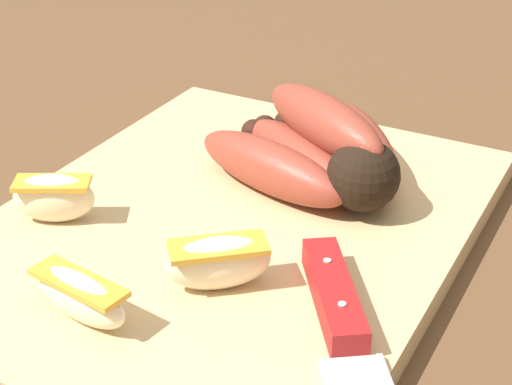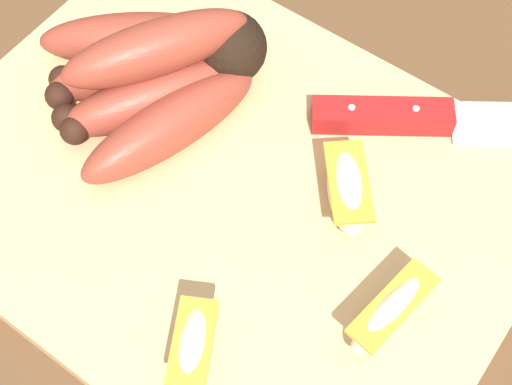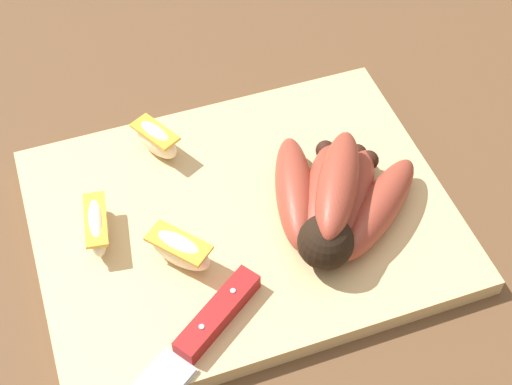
{
  "view_description": "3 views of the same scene",
  "coord_description": "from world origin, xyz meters",
  "views": [
    {
      "loc": [
        -0.42,
        -0.26,
        0.32
      ],
      "look_at": [
        0.03,
        -0.02,
        0.04
      ],
      "focal_mm": 57.73,
      "sensor_mm": 36.0,
      "label": 1
    },
    {
      "loc": [
        -0.16,
        0.19,
        0.47
      ],
      "look_at": [
        -0.01,
        -0.01,
        0.03
      ],
      "focal_mm": 53.51,
      "sensor_mm": 36.0,
      "label": 2
    },
    {
      "loc": [
        -0.13,
        -0.45,
        0.62
      ],
      "look_at": [
        0.03,
        -0.0,
        0.04
      ],
      "focal_mm": 53.36,
      "sensor_mm": 36.0,
      "label": 3
    }
  ],
  "objects": [
    {
      "name": "banana_bunch",
      "position": [
        0.1,
        -0.04,
        0.05
      ],
      "size": [
        0.17,
        0.18,
        0.07
      ],
      "color": "black",
      "rests_on": "cutting_board"
    },
    {
      "name": "apple_wedge_middle",
      "position": [
        -0.06,
        -0.04,
        0.04
      ],
      "size": [
        0.06,
        0.07,
        0.04
      ],
      "color": "beige",
      "rests_on": "cutting_board"
    },
    {
      "name": "apple_wedge_near",
      "position": [
        -0.13,
        0.01,
        0.04
      ],
      "size": [
        0.03,
        0.07,
        0.03
      ],
      "color": "beige",
      "rests_on": "cutting_board"
    },
    {
      "name": "apple_wedge_far",
      "position": [
        -0.04,
        0.1,
        0.04
      ],
      "size": [
        0.05,
        0.06,
        0.04
      ],
      "color": "beige",
      "rests_on": "cutting_board"
    },
    {
      "name": "cutting_board",
      "position": [
        0.01,
        -0.01,
        0.01
      ],
      "size": [
        0.41,
        0.32,
        0.02
      ],
      "primitive_type": "cube",
      "color": "tan",
      "rests_on": "ground_plane"
    },
    {
      "name": "chefs_knife",
      "position": [
        -0.08,
        -0.14,
        0.03
      ],
      "size": [
        0.25,
        0.18,
        0.02
      ],
      "color": "silver",
      "rests_on": "cutting_board"
    },
    {
      "name": "ground_plane",
      "position": [
        0.0,
        0.0,
        0.0
      ],
      "size": [
        6.0,
        6.0,
        0.0
      ],
      "primitive_type": "plane",
      "color": "brown"
    }
  ]
}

